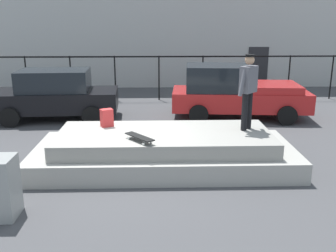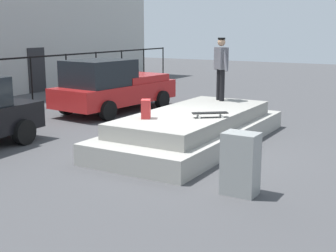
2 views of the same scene
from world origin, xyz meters
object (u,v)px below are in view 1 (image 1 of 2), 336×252
Objects in this scene: skateboarder at (248,86)px; backpack at (107,118)px; car_black_sedan_near at (55,94)px; car_red_pickup_mid at (235,92)px; utility_box at (3,188)px; skateboard at (139,137)px.

skateboarder is 3.47m from backpack.
car_black_sedan_near reaches higher than backpack.
utility_box is at bearing -128.28° from car_red_pickup_mid.
car_black_sedan_near is 6.19m from car_red_pickup_mid.
skateboarder is at bearing -37.22° from car_black_sedan_near.
skateboarder reaches higher than car_black_sedan_near.
skateboard is at bearing 36.42° from utility_box.
backpack reaches higher than skateboard.
skateboarder reaches higher than backpack.
utility_box is at bearing -83.60° from car_black_sedan_near.
car_red_pickup_mid reaches higher than utility_box.
backpack is at bearing 174.06° from skateboarder.
skateboard is 0.16× the size of car_red_pickup_mid.
utility_box reaches higher than skateboard.
utility_box is (-4.82, -2.56, -1.31)m from skateboarder.
car_black_sedan_near is at bearing -179.42° from car_red_pickup_mid.
car_black_sedan_near is at bearing 96.65° from utility_box.
skateboarder reaches higher than car_red_pickup_mid.
car_black_sedan_near is at bearing -88.40° from backpack.
utility_box is (-2.31, -1.69, -0.37)m from skateboard.
car_red_pickup_mid is (3.95, 3.96, -0.13)m from backpack.
utility_box is at bearing 35.05° from backpack.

